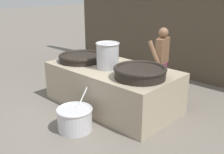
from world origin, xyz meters
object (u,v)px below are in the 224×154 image
Objects in this scene: stock_pot at (108,55)px; cook at (161,60)px; giant_wok_near at (81,57)px; giant_wok_far at (140,72)px; prep_bowl_vegetables at (75,118)px.

stock_pot is 1.43m from cook.
giant_wok_near is 1.85× the size of stock_pot.
cook reaches higher than giant_wok_far.
prep_bowl_vegetables is at bearing 73.37° from cook.
prep_bowl_vegetables is at bearing -76.89° from stock_pot.
giant_wok_far is 0.61× the size of cook.
cook is 2.57m from prep_bowl_vegetables.
prep_bowl_vegetables is (1.13, -1.13, -0.74)m from giant_wok_near.
giant_wok_near is 0.89m from stock_pot.
stock_pot is at bearing 58.47° from cook.
stock_pot reaches higher than giant_wok_far.
giant_wok_near is 1.89m from cook.
giant_wok_near is 1.22× the size of prep_bowl_vegetables.
cook reaches higher than stock_pot.
giant_wok_far is at bearing -0.21° from giant_wok_near.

